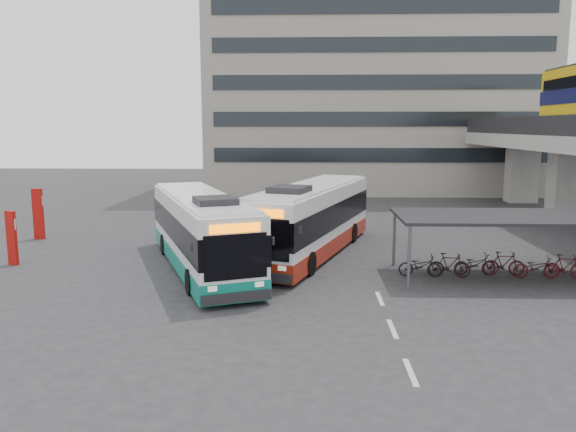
{
  "coord_description": "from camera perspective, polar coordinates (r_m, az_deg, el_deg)",
  "views": [
    {
      "loc": [
        -0.09,
        -19.18,
        6.04
      ],
      "look_at": [
        -0.94,
        5.84,
        2.0
      ],
      "focal_mm": 35.0,
      "sensor_mm": 36.0,
      "label": 1
    }
  ],
  "objects": [
    {
      "name": "ground",
      "position": [
        20.11,
        2.14,
        -8.32
      ],
      "size": [
        120.0,
        120.0,
        0.0
      ],
      "primitive_type": "plane",
      "color": "#28282B",
      "rests_on": "ground"
    },
    {
      "name": "office_block",
      "position": [
        55.89,
        8.52,
        15.7
      ],
      "size": [
        30.0,
        15.0,
        25.0
      ],
      "primitive_type": "cube",
      "color": "gray",
      "rests_on": "ground"
    },
    {
      "name": "pedestrian",
      "position": [
        19.91,
        -4.96,
        -5.67
      ],
      "size": [
        0.47,
        0.71,
        1.91
      ],
      "primitive_type": "imported",
      "rotation": [
        0.0,
        0.0,
        1.55
      ],
      "color": "black",
      "rests_on": "ground"
    },
    {
      "name": "road_markings",
      "position": [
        17.46,
        10.56,
        -11.2
      ],
      "size": [
        0.15,
        7.6,
        0.01
      ],
      "color": "beige",
      "rests_on": "ground"
    },
    {
      "name": "bus_main",
      "position": [
        26.55,
        2.37,
        -0.38
      ],
      "size": [
        6.27,
        12.15,
        3.53
      ],
      "rotation": [
        0.0,
        0.0,
        -0.33
      ],
      "color": "white",
      "rests_on": "ground"
    },
    {
      "name": "bus_teal",
      "position": [
        24.1,
        -8.8,
        -1.61
      ],
      "size": [
        6.61,
        11.6,
        3.4
      ],
      "rotation": [
        0.0,
        0.0,
        0.38
      ],
      "color": "white",
      "rests_on": "ground"
    },
    {
      "name": "sign_totem_north",
      "position": [
        32.87,
        -24.04,
        0.26
      ],
      "size": [
        0.59,
        0.19,
        2.73
      ],
      "rotation": [
        0.0,
        0.0,
        -0.02
      ],
      "color": "#A30E0A",
      "rests_on": "ground"
    },
    {
      "name": "bike_shelter",
      "position": [
        24.25,
        22.62,
        -2.82
      ],
      "size": [
        10.0,
        4.0,
        2.54
      ],
      "color": "#595B60",
      "rests_on": "ground"
    },
    {
      "name": "sign_totem_mid",
      "position": [
        27.25,
        -26.26,
        -1.94
      ],
      "size": [
        0.51,
        0.3,
        2.39
      ],
      "rotation": [
        0.0,
        0.0,
        -0.32
      ],
      "color": "#A30E0A",
      "rests_on": "ground"
    }
  ]
}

